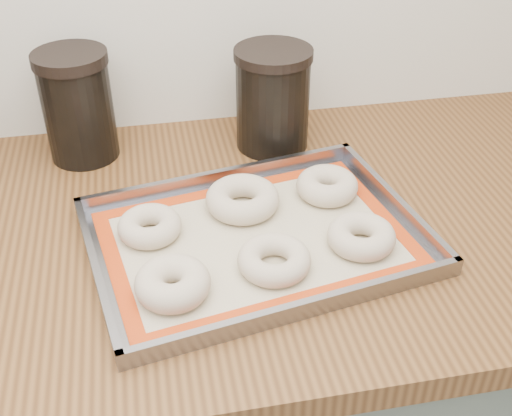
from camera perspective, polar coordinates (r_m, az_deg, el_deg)
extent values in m
cube|color=brown|center=(0.97, -8.75, -2.70)|extent=(3.06, 0.68, 0.04)
cube|color=gray|center=(0.92, 0.00, -2.95)|extent=(0.51, 0.41, 0.00)
cube|color=gray|center=(1.03, -3.19, 2.78)|extent=(0.45, 0.09, 0.02)
cube|color=gray|center=(0.80, 4.17, -8.94)|extent=(0.45, 0.09, 0.02)
cube|color=gray|center=(0.87, -14.00, -5.53)|extent=(0.07, 0.33, 0.02)
cube|color=gray|center=(1.00, 12.17, 0.58)|extent=(0.07, 0.33, 0.02)
cube|color=#C6B793|center=(0.91, 0.00, -2.81)|extent=(0.46, 0.36, 0.00)
cube|color=#C3370D|center=(1.02, -2.71, 1.64)|extent=(0.42, 0.09, 0.00)
cube|color=#C3370D|center=(0.82, 3.39, -8.18)|extent=(0.42, 0.09, 0.00)
cube|color=#C3370D|center=(0.88, -12.26, -5.58)|extent=(0.06, 0.25, 0.00)
cube|color=#C3370D|center=(0.99, 10.83, -0.13)|extent=(0.06, 0.25, 0.00)
torus|color=beige|center=(0.82, -7.42, -6.64)|extent=(0.13, 0.13, 0.04)
torus|color=beige|center=(0.86, 1.63, -4.62)|extent=(0.10, 0.10, 0.03)
torus|color=beige|center=(0.91, 9.34, -2.49)|extent=(0.11, 0.11, 0.03)
torus|color=beige|center=(0.93, -9.43, -1.60)|extent=(0.10, 0.10, 0.03)
torus|color=beige|center=(0.96, -1.21, 0.81)|extent=(0.11, 0.11, 0.04)
torus|color=beige|center=(1.00, 6.34, 1.99)|extent=(0.13, 0.13, 0.04)
cylinder|color=black|center=(1.12, -15.48, 8.29)|extent=(0.11, 0.11, 0.17)
cylinder|color=black|center=(1.08, -16.27, 12.66)|extent=(0.12, 0.12, 0.02)
cylinder|color=black|center=(1.11, 1.49, 9.30)|extent=(0.13, 0.13, 0.16)
cylinder|color=black|center=(1.08, 1.56, 13.52)|extent=(0.13, 0.13, 0.02)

